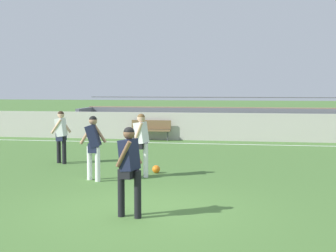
% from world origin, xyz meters
% --- Properties ---
extents(ground_plane, '(160.00, 160.00, 0.00)m').
position_xyz_m(ground_plane, '(0.00, 0.00, 0.00)').
color(ground_plane, '#477033').
extents(field_line_sideline, '(44.00, 0.12, 0.01)m').
position_xyz_m(field_line_sideline, '(0.00, 11.27, 0.00)').
color(field_line_sideline, white).
rests_on(field_line_sideline, ground).
extents(sideline_wall, '(48.00, 0.16, 1.24)m').
position_xyz_m(sideline_wall, '(0.00, 12.59, 0.62)').
color(sideline_wall, '#BCB7AD').
rests_on(sideline_wall, ground).
extents(bleacher_stand, '(19.84, 2.58, 1.90)m').
position_xyz_m(bleacher_stand, '(3.54, 14.86, 0.76)').
color(bleacher_stand, '#897051').
rests_on(bleacher_stand, ground).
extents(bench_far_left, '(1.80, 0.40, 0.90)m').
position_xyz_m(bench_far_left, '(-2.30, 12.22, 0.55)').
color(bench_far_left, brown).
rests_on(bench_far_left, ground).
extents(player_white_challenging, '(0.39, 0.53, 1.68)m').
position_xyz_m(player_white_challenging, '(-0.76, 3.49, 1.00)').
color(player_white_challenging, white).
rests_on(player_white_challenging, ground).
extents(player_dark_on_ball, '(0.60, 0.45, 1.65)m').
position_xyz_m(player_dark_on_ball, '(-1.84, 2.78, 0.98)').
color(player_dark_on_ball, white).
rests_on(player_dark_on_ball, ground).
extents(player_white_overlapping, '(0.53, 0.44, 1.64)m').
position_xyz_m(player_white_overlapping, '(-3.72, 5.29, 0.98)').
color(player_white_overlapping, black).
rests_on(player_white_overlapping, ground).
extents(player_dark_pressing_high, '(0.46, 0.56, 1.66)m').
position_xyz_m(player_dark_pressing_high, '(-0.09, -0.44, 0.99)').
color(player_dark_pressing_high, black).
rests_on(player_dark_pressing_high, ground).
extents(soccer_ball, '(0.22, 0.22, 0.22)m').
position_xyz_m(soccer_ball, '(-0.48, 4.10, 0.11)').
color(soccer_ball, orange).
rests_on(soccer_ball, ground).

